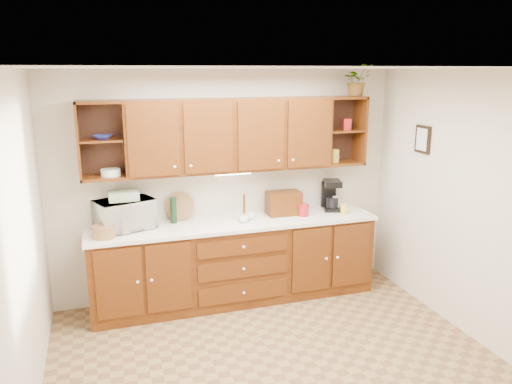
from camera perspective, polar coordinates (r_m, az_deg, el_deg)
floor at (r=4.73m, az=2.71°, el=-19.39°), size 4.00×4.00×0.00m
ceiling at (r=3.96m, az=3.14°, el=13.98°), size 4.00×4.00×0.00m
back_wall at (r=5.77m, az=-3.22°, el=0.89°), size 4.00×0.00×4.00m
left_wall at (r=3.96m, az=-25.50°, el=-6.55°), size 0.00×3.50×3.50m
right_wall at (r=5.19m, az=24.06°, el=-1.78°), size 0.00×3.50×3.50m
base_cabinets at (r=5.75m, az=-2.34°, el=-8.04°), size 3.20×0.60×0.90m
countertop at (r=5.58m, az=-2.36°, el=-3.59°), size 3.24×0.64×0.04m
upper_cabinets at (r=5.52m, az=-2.78°, el=6.55°), size 3.20×0.33×0.80m
undercabinet_light at (r=5.53m, az=-2.68°, el=2.13°), size 0.40×0.05×0.02m
framed_picture at (r=5.76m, az=18.53°, el=5.73°), size 0.03×0.24×0.30m
wicker_basket at (r=5.26m, az=-16.95°, el=-4.34°), size 0.25×0.25×0.13m
microwave at (r=5.45m, az=-14.76°, el=-2.50°), size 0.68×0.57×0.32m
towel_stack at (r=5.40m, az=-14.90°, el=-0.39°), size 0.31×0.23×0.09m
wine_bottle at (r=5.56m, az=-9.41°, el=-2.07°), size 0.08×0.08×0.29m
woven_tray at (r=5.69m, az=-8.67°, el=-3.09°), size 0.33×0.10×0.32m
bread_box at (r=5.82m, az=3.16°, el=-1.27°), size 0.39×0.25×0.27m
mug_tree at (r=5.61m, az=-1.35°, el=-2.79°), size 0.26×0.27×0.30m
canister_red at (r=5.79m, az=5.48°, el=-2.08°), size 0.15×0.15×0.14m
canister_white at (r=6.07m, az=9.08°, el=-1.30°), size 0.11×0.11×0.17m
canister_yellow at (r=5.94m, az=10.05°, el=-1.92°), size 0.10×0.10×0.12m
coffee_maker at (r=6.07m, az=8.58°, el=-0.39°), size 0.26×0.30×0.37m
bowl_stack at (r=5.32m, az=-17.12°, el=6.01°), size 0.24×0.24×0.04m
plate_stack at (r=5.37m, az=-16.28°, el=2.16°), size 0.21×0.21×0.07m
pantry_box_yellow at (r=5.98m, az=8.94°, el=4.10°), size 0.10×0.09×0.15m
pantry_box_red at (r=6.01m, az=10.34°, el=7.64°), size 0.10×0.10×0.13m
potted_plant at (r=6.00m, az=11.47°, el=12.41°), size 0.36×0.33×0.36m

